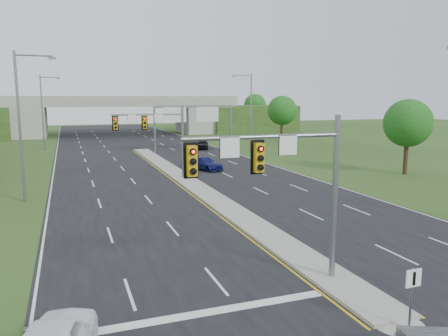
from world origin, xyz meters
TOP-DOWN VIEW (x-y plane):
  - ground at (0.00, 0.00)m, footprint 240.00×240.00m
  - road at (0.00, 35.00)m, footprint 24.00×160.00m
  - median at (0.00, 23.00)m, footprint 2.00×54.00m
  - median_nose at (0.00, -4.00)m, footprint 2.00×2.00m
  - lane_markings at (-0.60, 28.91)m, footprint 23.72×160.00m
  - signal_mast_near at (-2.26, -0.07)m, footprint 6.62×0.60m
  - signal_mast_far at (-2.26, 24.93)m, footprint 6.62×0.60m
  - keep_right_sign at (0.00, -4.53)m, footprint 0.60×0.13m
  - sign_gantry at (6.68, 44.92)m, footprint 11.58×0.44m
  - overpass at (0.00, 80.00)m, footprint 80.00×14.00m
  - lightpole_l_mid at (-13.30, 20.00)m, footprint 2.85×0.25m
  - lightpole_l_far at (-13.30, 55.00)m, footprint 2.85×0.25m
  - lightpole_r_far at (13.30, 40.00)m, footprint 2.85×0.25m
  - tree_r_near at (22.00, 20.00)m, footprint 4.80×4.80m
  - tree_r_mid at (26.00, 55.00)m, footprint 5.20×5.20m
  - tree_back_b at (-24.00, 94.00)m, footprint 5.60×5.60m
  - tree_back_c at (24.00, 94.00)m, footprint 5.60×5.60m
  - tree_back_d at (38.00, 94.00)m, footprint 6.00×6.00m
  - car_far_b at (3.54, 29.51)m, footprint 3.68×5.10m
  - car_far_c at (9.10, 48.40)m, footprint 3.07×4.72m

SIDE VIEW (x-z plane):
  - ground at x=0.00m, z-range 0.00..0.00m
  - road at x=0.00m, z-range 0.00..0.02m
  - lane_markings at x=-0.60m, z-range 0.02..0.03m
  - median at x=0.00m, z-range 0.02..0.18m
  - median_nose at x=0.00m, z-range 0.02..0.18m
  - car_far_b at x=3.54m, z-range 0.02..1.39m
  - car_far_c at x=9.10m, z-range 0.02..1.51m
  - keep_right_sign at x=0.00m, z-range 0.42..2.62m
  - overpass at x=0.00m, z-range -0.50..7.60m
  - signal_mast_near at x=-2.26m, z-range 1.23..8.23m
  - signal_mast_far at x=-2.26m, z-range 1.23..8.23m
  - tree_r_near at x=22.00m, z-range 1.38..8.98m
  - sign_gantry at x=6.68m, z-range 1.90..8.58m
  - tree_r_mid at x=26.00m, z-range 1.44..9.57m
  - tree_back_b at x=-24.00m, z-range 1.35..9.67m
  - tree_back_c at x=24.00m, z-range 1.35..9.67m
  - tree_back_d at x=38.00m, z-range 1.41..10.26m
  - lightpole_l_mid at x=-13.30m, z-range 0.60..11.60m
  - lightpole_l_far at x=-13.30m, z-range 0.60..11.60m
  - lightpole_r_far at x=13.30m, z-range 0.60..11.60m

